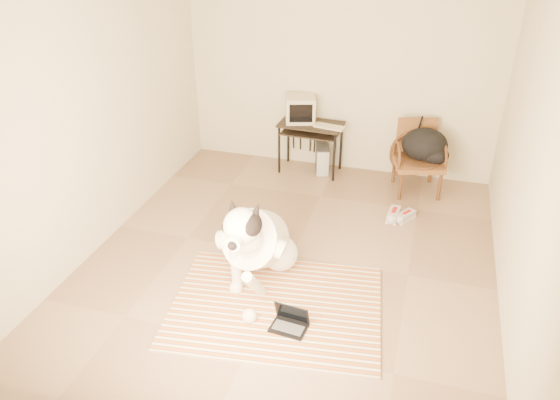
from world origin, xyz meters
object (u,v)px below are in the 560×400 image
at_px(pc_tower, 322,159).
at_px(crt_monitor, 300,109).
at_px(computer_desk, 311,131).
at_px(rattan_chair, 418,157).
at_px(dog, 256,242).
at_px(laptop, 290,322).
at_px(backpack, 426,146).

bearing_deg(pc_tower, crt_monitor, 178.74).
xyz_separation_m(computer_desk, rattan_chair, (1.39, -0.12, -0.15)).
height_order(dog, crt_monitor, dog).
distance_m(dog, computer_desk, 2.45).
relative_size(laptop, backpack, 0.56).
xyz_separation_m(dog, laptop, (0.49, -0.59, -0.34)).
bearing_deg(laptop, crt_monitor, 103.18).
bearing_deg(computer_desk, laptop, -79.44).
height_order(dog, backpack, dog).
relative_size(rattan_chair, backpack, 1.50).
relative_size(dog, laptop, 4.42).
xyz_separation_m(rattan_chair, backpack, (0.09, 0.01, 0.15)).
distance_m(dog, pc_tower, 2.50).
relative_size(computer_desk, pc_tower, 2.00).
bearing_deg(laptop, rattan_chair, 74.24).
relative_size(crt_monitor, backpack, 0.79).
xyz_separation_m(dog, crt_monitor, (-0.23, 2.49, 0.43)).
bearing_deg(laptop, computer_desk, 100.56).
bearing_deg(dog, pc_tower, 88.04).
bearing_deg(backpack, dog, -121.04).
height_order(computer_desk, backpack, backpack).
height_order(dog, pc_tower, dog).
xyz_separation_m(crt_monitor, backpack, (1.63, -0.17, -0.26)).
distance_m(dog, rattan_chair, 2.66).
bearing_deg(rattan_chair, computer_desk, 174.88).
xyz_separation_m(laptop, rattan_chair, (0.82, 2.91, 0.36)).
relative_size(dog, rattan_chair, 1.66).
height_order(laptop, pc_tower, pc_tower).
relative_size(crt_monitor, pc_tower, 1.10).
bearing_deg(dog, laptop, -50.35).
bearing_deg(dog, crt_monitor, 95.29).
bearing_deg(backpack, pc_tower, 172.97).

